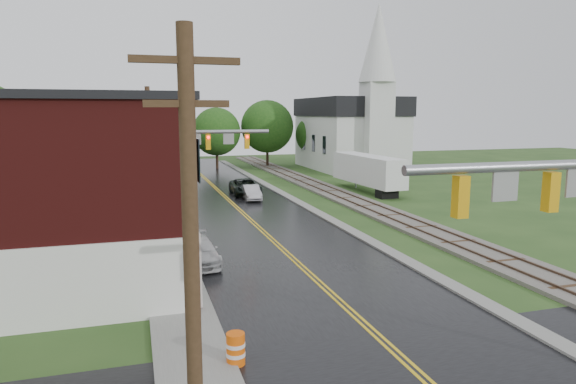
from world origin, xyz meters
name	(u,v)px	position (x,y,z in m)	size (l,w,h in m)	color
main_road	(239,210)	(0.00, 30.00, 0.00)	(10.00, 90.00, 0.02)	black
curb_right	(287,197)	(5.40, 35.00, 0.00)	(0.80, 70.00, 0.12)	gray
sidewalk_left	(161,229)	(-6.20, 25.00, 0.00)	(2.40, 50.00, 0.12)	gray
brick_building	(17,194)	(-12.48, 15.00, 4.15)	(14.30, 10.30, 8.30)	#4D1210
yellow_house	(81,181)	(-11.00, 26.00, 3.20)	(8.00, 7.00, 6.40)	tan
darkred_building	(105,179)	(-10.00, 35.00, 2.20)	(7.00, 6.00, 4.40)	#3F0F0C
church	(353,125)	(20.00, 53.74, 5.83)	(10.40, 18.40, 20.00)	silver
railroad	(335,193)	(10.00, 35.00, 0.11)	(3.20, 80.00, 0.30)	#59544C
traffic_signal_near	(572,210)	(3.47, 2.00, 4.97)	(7.34, 0.30, 7.20)	gray
traffic_signal_far	(197,150)	(-3.47, 27.00, 4.97)	(7.34, 0.43, 7.20)	gray
utility_pole_a	(192,277)	(-6.80, 0.00, 4.72)	(1.80, 0.28, 9.00)	#382616
utility_pole_b	(150,161)	(-6.80, 22.00, 4.72)	(1.80, 0.28, 9.00)	#382616
utility_pole_c	(143,141)	(-6.80, 44.00, 4.72)	(1.80, 0.28, 9.00)	#382616
tree_left_c	(60,147)	(-13.85, 39.90, 4.51)	(6.00, 6.00, 7.65)	black
tree_left_e	(121,139)	(-8.85, 45.90, 4.81)	(6.40, 6.40, 8.16)	black
suv_dark	(245,187)	(1.98, 37.04, 0.73)	(2.43, 5.27, 1.47)	black
sedan_silver	(251,193)	(1.93, 34.32, 0.63)	(1.34, 3.84, 1.26)	#AEAEB3
pickup_white	(198,251)	(-4.80, 16.51, 0.64)	(1.80, 4.42, 1.28)	silver
semi_trailer	(368,170)	(13.67, 35.68, 2.09)	(2.87, 10.75, 3.46)	black
construction_barrel	(236,349)	(-5.00, 5.66, 0.50)	(0.56, 0.56, 1.01)	#E5560A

